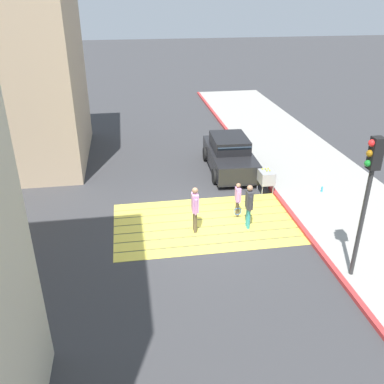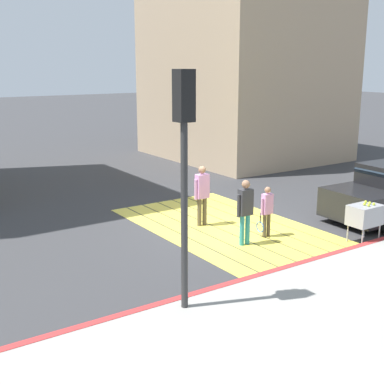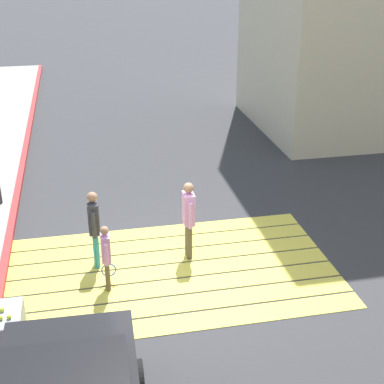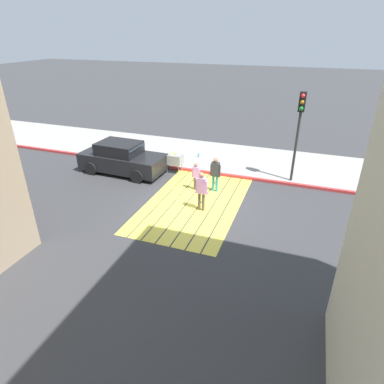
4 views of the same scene
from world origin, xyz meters
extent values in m
plane|color=#38383A|center=(0.00, 0.00, 0.00)|extent=(120.00, 120.00, 0.00)
cube|color=#EAD64C|center=(0.00, -1.65, 0.01)|extent=(6.40, 0.50, 0.01)
cube|color=#EAD64C|center=(0.00, -1.10, 0.01)|extent=(6.40, 0.50, 0.01)
cube|color=#EAD64C|center=(0.00, -0.55, 0.01)|extent=(6.40, 0.50, 0.01)
cube|color=#EAD64C|center=(0.00, 0.00, 0.01)|extent=(6.40, 0.50, 0.01)
cube|color=#EAD64C|center=(0.00, 0.55, 0.01)|extent=(6.40, 0.50, 0.01)
cube|color=#EAD64C|center=(0.00, 1.10, 0.01)|extent=(6.40, 0.50, 0.01)
cube|color=#EAD64C|center=(0.00, 1.65, 0.01)|extent=(6.40, 0.50, 0.01)
cube|color=#BC3333|center=(-3.25, 0.00, 0.07)|extent=(0.16, 40.00, 0.13)
cube|color=#1E2833|center=(-1.97, -3.77, 1.21)|extent=(1.49, 0.38, 0.49)
cylinder|color=black|center=(-1.07, -3.24, 0.33)|extent=(0.24, 0.67, 0.66)
cube|color=#99999E|center=(-2.90, -2.08, 0.70)|extent=(0.56, 0.80, 0.50)
cylinder|color=#99999E|center=(-2.68, -1.76, 0.23)|extent=(0.04, 0.04, 0.45)
cylinder|color=#99999E|center=(-2.68, -2.40, 0.23)|extent=(0.04, 0.04, 0.45)
sphere|color=#CCE033|center=(-2.90, -2.23, 0.98)|extent=(0.07, 0.07, 0.07)
sphere|color=#CCE033|center=(-2.78, -2.23, 0.98)|extent=(0.07, 0.07, 0.07)
sphere|color=#CCE033|center=(-2.90, -2.03, 0.98)|extent=(0.07, 0.07, 0.07)
cylinder|color=brown|center=(0.44, 0.57, 0.39)|extent=(0.12, 0.12, 0.79)
cylinder|color=brown|center=(0.44, 0.39, 0.39)|extent=(0.12, 0.12, 0.79)
cube|color=#D18CC6|center=(0.44, 0.48, 1.11)|extent=(0.22, 0.35, 0.65)
sphere|color=#9E7051|center=(0.44, 0.48, 1.56)|extent=(0.20, 0.20, 0.20)
cylinder|color=#D18CC6|center=(0.44, 0.68, 1.05)|extent=(0.09, 0.09, 0.56)
cylinder|color=#D18CC6|center=(0.43, 0.28, 1.05)|extent=(0.09, 0.09, 0.56)
cylinder|color=teal|center=(-1.42, 0.60, 0.38)|extent=(0.12, 0.12, 0.77)
cylinder|color=teal|center=(-1.43, 0.43, 0.38)|extent=(0.12, 0.12, 0.77)
cube|color=#333338|center=(-1.43, 0.51, 1.09)|extent=(0.23, 0.35, 0.64)
sphere|color=#9E7051|center=(-1.43, 0.51, 1.53)|extent=(0.20, 0.20, 0.20)
cylinder|color=#333338|center=(-1.41, 0.71, 1.02)|extent=(0.08, 0.08, 0.54)
cylinder|color=#333338|center=(-1.44, 0.31, 1.02)|extent=(0.08, 0.08, 0.54)
cylinder|color=brown|center=(-1.27, -0.27, 0.31)|extent=(0.09, 0.09, 0.62)
cylinder|color=brown|center=(-1.27, -0.41, 0.31)|extent=(0.09, 0.09, 0.62)
cube|color=#D18CC6|center=(-1.27, -0.34, 0.88)|extent=(0.17, 0.27, 0.52)
sphere|color=#9E7051|center=(-1.27, -0.34, 1.24)|extent=(0.16, 0.16, 0.16)
cylinder|color=#D18CC6|center=(-1.26, -0.17, 0.83)|extent=(0.07, 0.07, 0.44)
cylinder|color=#D18CC6|center=(-1.27, -0.50, 0.83)|extent=(0.07, 0.07, 0.44)
cylinder|color=black|center=(-1.23, -0.15, 0.53)|extent=(0.03, 0.03, 0.28)
torus|color=blue|center=(-1.23, -0.15, 0.29)|extent=(0.28, 0.03, 0.28)
camera|label=1|loc=(2.48, 12.57, 7.53)|focal=38.92mm
camera|label=2|loc=(-10.71, 8.30, 4.33)|focal=48.66mm
camera|label=3|loc=(-1.52, -9.26, 6.02)|focal=52.29mm
camera|label=4|loc=(11.47, 4.06, 6.60)|focal=30.58mm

